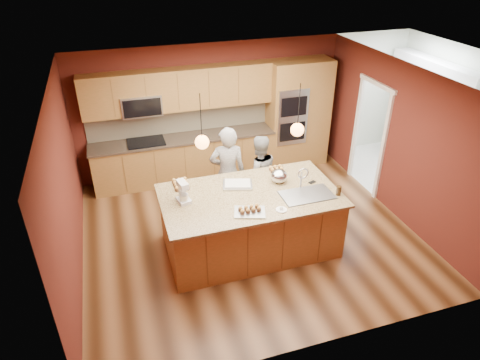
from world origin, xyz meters
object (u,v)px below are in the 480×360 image
object	(u,v)px
person_right	(258,174)
stand_mixer	(183,193)
island	(251,221)
mixing_bowl	(279,176)
person_left	(228,173)

from	to	relation	value
person_right	stand_mixer	size ratio (longest dim) A/B	4.39
island	mixing_bowl	distance (m)	0.85
island	stand_mixer	bearing A→B (deg)	173.34
island	stand_mixer	size ratio (longest dim) A/B	8.12
island	mixing_bowl	size ratio (longest dim) A/B	10.17
person_left	stand_mixer	distance (m)	1.34
stand_mixer	island	bearing A→B (deg)	-18.58
stand_mixer	person_left	bearing A→B (deg)	31.73
person_left	stand_mixer	size ratio (longest dim) A/B	5.10
mixing_bowl	island	bearing A→B (deg)	-157.21
stand_mixer	mixing_bowl	bearing A→B (deg)	-7.94
person_right	stand_mixer	distance (m)	1.82
stand_mixer	mixing_bowl	distance (m)	1.59
island	person_right	bearing A→B (deg)	64.49
person_right	mixing_bowl	size ratio (longest dim) A/B	5.50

